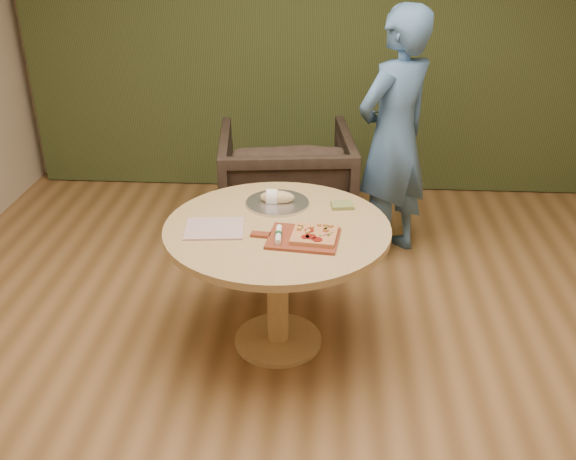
# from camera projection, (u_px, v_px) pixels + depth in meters

# --- Properties ---
(room_shell) EXTENTS (5.04, 6.04, 2.84)m
(room_shell) POSITION_uv_depth(u_px,v_px,m) (291.00, 141.00, 2.59)
(room_shell) COLOR olive
(room_shell) RESTS_ON ground
(curtain) EXTENTS (4.80, 0.14, 2.78)m
(curtain) POSITION_uv_depth(u_px,v_px,m) (313.00, 24.00, 5.17)
(curtain) COLOR #2E391A
(curtain) RESTS_ON ground
(pedestal_table) EXTENTS (1.19, 1.19, 0.75)m
(pedestal_table) POSITION_uv_depth(u_px,v_px,m) (277.00, 249.00, 3.43)
(pedestal_table) COLOR tan
(pedestal_table) RESTS_ON ground
(pizza_paddle) EXTENTS (0.46, 0.32, 0.01)m
(pizza_paddle) POSITION_uv_depth(u_px,v_px,m) (301.00, 238.00, 3.22)
(pizza_paddle) COLOR brown
(pizza_paddle) RESTS_ON pedestal_table
(flatbread_pizza) EXTENTS (0.24, 0.24, 0.04)m
(flatbread_pizza) POSITION_uv_depth(u_px,v_px,m) (314.00, 235.00, 3.21)
(flatbread_pizza) COLOR tan
(flatbread_pizza) RESTS_ON pizza_paddle
(cutlery_roll) EXTENTS (0.04, 0.20, 0.03)m
(cutlery_roll) POSITION_uv_depth(u_px,v_px,m) (279.00, 234.00, 3.21)
(cutlery_roll) COLOR white
(cutlery_roll) RESTS_ON pizza_paddle
(newspaper) EXTENTS (0.32, 0.28, 0.01)m
(newspaper) POSITION_uv_depth(u_px,v_px,m) (214.00, 229.00, 3.32)
(newspaper) COLOR silver
(newspaper) RESTS_ON pedestal_table
(serving_tray) EXTENTS (0.36, 0.36, 0.02)m
(serving_tray) POSITION_uv_depth(u_px,v_px,m) (277.00, 203.00, 3.60)
(serving_tray) COLOR silver
(serving_tray) RESTS_ON pedestal_table
(bread_roll) EXTENTS (0.19, 0.09, 0.09)m
(bread_roll) POSITION_uv_depth(u_px,v_px,m) (276.00, 197.00, 3.58)
(bread_roll) COLOR #CFB57E
(bread_roll) RESTS_ON serving_tray
(green_packet) EXTENTS (0.13, 0.12, 0.02)m
(green_packet) POSITION_uv_depth(u_px,v_px,m) (342.00, 205.00, 3.57)
(green_packet) COLOR #5C692F
(green_packet) RESTS_ON pedestal_table
(armchair) EXTENTS (1.01, 0.96, 0.95)m
(armchair) POSITION_uv_depth(u_px,v_px,m) (286.00, 182.00, 4.61)
(armchair) COLOR black
(armchair) RESTS_ON ground
(person_standing) EXTENTS (0.75, 0.73, 1.73)m
(person_standing) POSITION_uv_depth(u_px,v_px,m) (394.00, 138.00, 4.28)
(person_standing) COLOR teal
(person_standing) RESTS_ON ground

